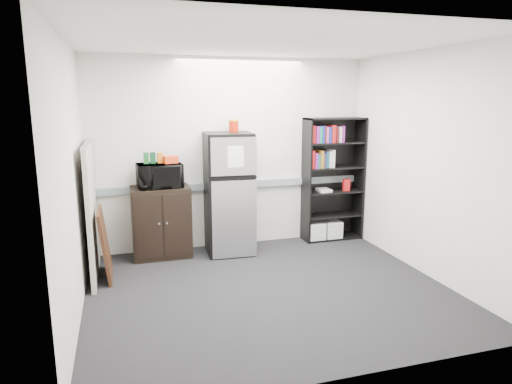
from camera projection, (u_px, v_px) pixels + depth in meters
The scene contains 18 objects.
floor at pixel (269, 290), 5.18m from camera, with size 4.00×4.00×0.00m, color black.
wall_back at pixel (231, 154), 6.54m from camera, with size 4.00×0.02×2.70m, color silver.
wall_right at pixel (428, 165), 5.47m from camera, with size 0.02×3.50×2.70m, color silver.
wall_left at pixel (71, 182), 4.34m from camera, with size 0.02×3.50×2.70m, color silver.
ceiling at pixel (271, 41), 4.63m from camera, with size 4.00×3.50×0.02m, color white.
electrical_raceway at pixel (232, 185), 6.61m from camera, with size 3.92×0.05×0.10m, color gray.
wall_note at pixel (207, 140), 6.40m from camera, with size 0.14×0.00×0.10m, color white.
bookshelf at pixel (332, 177), 6.87m from camera, with size 0.90×0.34×1.85m.
cubicle_partition at pixel (92, 210), 5.49m from camera, with size 0.06×1.30×1.62m.
cabinet at pixel (161, 222), 6.19m from camera, with size 0.77×0.51×0.97m.
microwave at pixel (159, 176), 6.05m from camera, with size 0.58×0.39×0.32m, color black.
snack_box_a at pixel (146, 158), 5.99m from camera, with size 0.07×0.05×0.15m, color #195722.
snack_box_b at pixel (153, 158), 6.01m from camera, with size 0.07×0.05×0.15m, color #0C371D.
snack_box_c at pixel (160, 158), 6.04m from camera, with size 0.07×0.05×0.14m, color #CD6213.
snack_bag at pixel (171, 160), 6.03m from camera, with size 0.18×0.10×0.10m, color red.
refrigerator at pixel (229, 194), 6.31m from camera, with size 0.67×0.69×1.68m.
coffee_can at pixel (234, 125), 6.27m from camera, with size 0.14×0.14×0.19m.
framed_poster at pixel (105, 244), 5.45m from camera, with size 0.13×0.66×0.85m.
Camera 1 is at (-1.54, -4.59, 2.15)m, focal length 32.00 mm.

